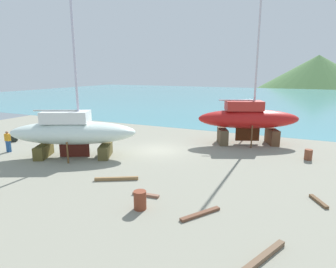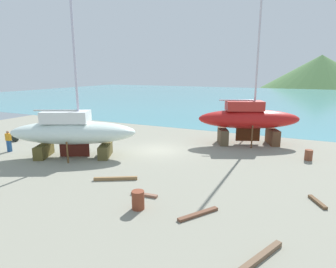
{
  "view_description": "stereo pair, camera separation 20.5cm",
  "coord_description": "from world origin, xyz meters",
  "px_view_note": "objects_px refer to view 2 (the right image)",
  "views": [
    {
      "loc": [
        10.24,
        -20.18,
        6.35
      ],
      "look_at": [
        0.63,
        0.59,
        1.32
      ],
      "focal_mm": 30.73,
      "sensor_mm": 36.0,
      "label": 1
    },
    {
      "loc": [
        10.42,
        -20.09,
        6.35
      ],
      "look_at": [
        0.63,
        0.59,
        1.32
      ],
      "focal_mm": 30.73,
      "sensor_mm": 36.0,
      "label": 2
    }
  ],
  "objects_px": {
    "barrel_rust_near": "(15,138)",
    "barrel_tipped_right": "(138,200)",
    "sailboat_far_slipway": "(73,132)",
    "barrel_ochre": "(309,155)",
    "barrel_tipped_center": "(96,133)",
    "worker": "(9,141)",
    "sailboat_small_center": "(248,119)"
  },
  "relations": [
    {
      "from": "sailboat_far_slipway",
      "to": "sailboat_small_center",
      "type": "xyz_separation_m",
      "value": [
        11.12,
        9.55,
        0.31
      ]
    },
    {
      "from": "sailboat_small_center",
      "to": "barrel_tipped_right",
      "type": "height_order",
      "value": "sailboat_small_center"
    },
    {
      "from": "barrel_rust_near",
      "to": "barrel_tipped_center",
      "type": "relative_size",
      "value": 1.1
    },
    {
      "from": "worker",
      "to": "barrel_tipped_right",
      "type": "height_order",
      "value": "worker"
    },
    {
      "from": "barrel_tipped_right",
      "to": "barrel_tipped_center",
      "type": "xyz_separation_m",
      "value": [
        -11.82,
        11.44,
        -0.14
      ]
    },
    {
      "from": "sailboat_far_slipway",
      "to": "sailboat_small_center",
      "type": "bearing_deg",
      "value": 14.75
    },
    {
      "from": "sailboat_far_slipway",
      "to": "barrel_tipped_right",
      "type": "distance_m",
      "value": 10.33
    },
    {
      "from": "sailboat_far_slipway",
      "to": "worker",
      "type": "bearing_deg",
      "value": 165.82
    },
    {
      "from": "barrel_ochre",
      "to": "barrel_tipped_right",
      "type": "distance_m",
      "value": 13.85
    },
    {
      "from": "sailboat_small_center",
      "to": "barrel_ochre",
      "type": "bearing_deg",
      "value": -54.44
    },
    {
      "from": "worker",
      "to": "barrel_tipped_center",
      "type": "distance_m",
      "value": 7.88
    },
    {
      "from": "barrel_rust_near",
      "to": "barrel_tipped_right",
      "type": "distance_m",
      "value": 18.56
    },
    {
      "from": "barrel_ochre",
      "to": "barrel_rust_near",
      "type": "height_order",
      "value": "barrel_ochre"
    },
    {
      "from": "barrel_rust_near",
      "to": "barrel_ochre",
      "type": "bearing_deg",
      "value": 11.78
    },
    {
      "from": "sailboat_small_center",
      "to": "worker",
      "type": "bearing_deg",
      "value": -170.72
    },
    {
      "from": "sailboat_small_center",
      "to": "barrel_tipped_center",
      "type": "bearing_deg",
      "value": 170.0
    },
    {
      "from": "barrel_tipped_center",
      "to": "barrel_ochre",
      "type": "bearing_deg",
      "value": 1.07
    },
    {
      "from": "worker",
      "to": "barrel_tipped_right",
      "type": "distance_m",
      "value": 15.04
    },
    {
      "from": "barrel_ochre",
      "to": "barrel_rust_near",
      "type": "xyz_separation_m",
      "value": [
        -24.59,
        -5.13,
        -0.1
      ]
    },
    {
      "from": "barrel_tipped_right",
      "to": "barrel_tipped_center",
      "type": "relative_size",
      "value": 1.17
    },
    {
      "from": "sailboat_far_slipway",
      "to": "barrel_ochre",
      "type": "xyz_separation_m",
      "value": [
        16.05,
        6.57,
        -1.54
      ]
    },
    {
      "from": "worker",
      "to": "barrel_ochre",
      "type": "height_order",
      "value": "worker"
    },
    {
      "from": "barrel_rust_near",
      "to": "barrel_tipped_center",
      "type": "bearing_deg",
      "value": 40.92
    },
    {
      "from": "barrel_ochre",
      "to": "barrel_tipped_right",
      "type": "height_order",
      "value": "barrel_tipped_right"
    },
    {
      "from": "sailboat_far_slipway",
      "to": "sailboat_small_center",
      "type": "distance_m",
      "value": 14.66
    },
    {
      "from": "sailboat_small_center",
      "to": "sailboat_far_slipway",
      "type": "bearing_deg",
      "value": -162.62
    },
    {
      "from": "barrel_ochre",
      "to": "barrel_tipped_right",
      "type": "xyz_separation_m",
      "value": [
        -7.26,
        -11.79,
        0.06
      ]
    },
    {
      "from": "sailboat_far_slipway",
      "to": "worker",
      "type": "height_order",
      "value": "sailboat_far_slipway"
    },
    {
      "from": "sailboat_far_slipway",
      "to": "barrel_ochre",
      "type": "distance_m",
      "value": 17.41
    },
    {
      "from": "barrel_rust_near",
      "to": "barrel_tipped_center",
      "type": "xyz_separation_m",
      "value": [
        5.51,
        4.77,
        0.01
      ]
    },
    {
      "from": "worker",
      "to": "barrel_ochre",
      "type": "xyz_separation_m",
      "value": [
        21.74,
        7.75,
        -0.5
      ]
    },
    {
      "from": "barrel_rust_near",
      "to": "barrel_tipped_right",
      "type": "xyz_separation_m",
      "value": [
        17.32,
        -6.67,
        0.16
      ]
    }
  ]
}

